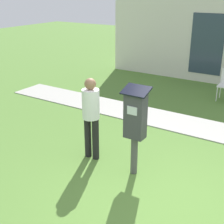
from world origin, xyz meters
TOP-DOWN VIEW (x-y plane):
  - ground_plane at (0.00, 0.00)m, footprint 40.00×40.00m
  - sidewalk at (0.00, 2.92)m, footprint 12.00×1.10m
  - parking_meter at (-0.67, 0.42)m, footprint 0.44×0.31m
  - person_standing at (-1.61, 0.47)m, footprint 0.32×0.32m

SIDE VIEW (x-z plane):
  - ground_plane at x=0.00m, z-range 0.00..0.00m
  - sidewalk at x=0.00m, z-range 0.00..0.02m
  - person_standing at x=-1.61m, z-range 0.14..1.72m
  - parking_meter at x=-0.67m, z-range 0.22..1.81m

